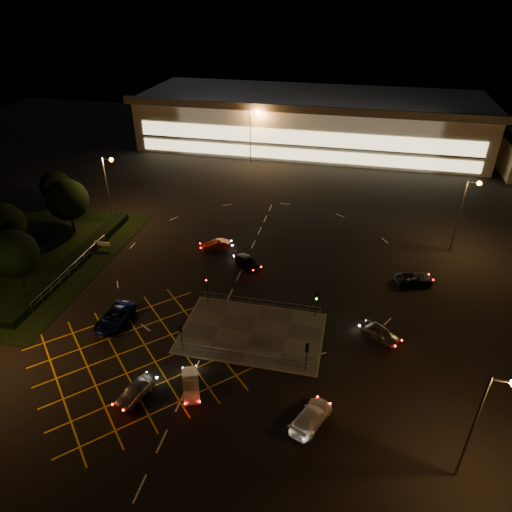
% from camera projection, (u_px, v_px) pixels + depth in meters
% --- Properties ---
extents(ground, '(180.00, 180.00, 0.00)m').
position_uv_depth(ground, '(238.00, 318.00, 48.69)').
color(ground, black).
rests_on(ground, ground).
extents(pedestrian_island, '(14.00, 9.00, 0.12)m').
position_uv_depth(pedestrian_island, '(252.00, 333.00, 46.61)').
color(pedestrian_island, '#4C4944').
rests_on(pedestrian_island, ground).
extents(grass_verge, '(18.00, 30.00, 0.08)m').
position_uv_depth(grass_verge, '(41.00, 259.00, 58.95)').
color(grass_verge, black).
rests_on(grass_verge, ground).
extents(hedge, '(2.00, 26.00, 1.00)m').
position_uv_depth(hedge, '(75.00, 261.00, 57.77)').
color(hedge, black).
rests_on(hedge, ground).
extents(supermarket, '(72.00, 26.50, 10.50)m').
position_uv_depth(supermarket, '(311.00, 120.00, 97.67)').
color(supermarket, beige).
rests_on(supermarket, ground).
extents(streetlight_se, '(1.78, 0.56, 10.03)m').
position_uv_depth(streetlight_se, '(485.00, 416.00, 29.76)').
color(streetlight_se, slate).
rests_on(streetlight_se, ground).
extents(streetlight_nw, '(1.78, 0.56, 10.03)m').
position_uv_depth(streetlight_nw, '(109.00, 181.00, 64.76)').
color(streetlight_nw, slate).
rests_on(streetlight_nw, ground).
extents(streetlight_ne, '(1.78, 0.56, 10.03)m').
position_uv_depth(streetlight_ne, '(465.00, 206.00, 57.39)').
color(streetlight_ne, slate).
rests_on(streetlight_ne, ground).
extents(streetlight_far_left, '(1.78, 0.56, 10.03)m').
position_uv_depth(streetlight_far_left, '(252.00, 129.00, 87.17)').
color(streetlight_far_left, slate).
rests_on(streetlight_far_left, ground).
extents(streetlight_far_right, '(1.78, 0.56, 10.03)m').
position_uv_depth(streetlight_far_right, '(473.00, 140.00, 81.31)').
color(streetlight_far_right, slate).
rests_on(streetlight_far_right, ground).
extents(signal_sw, '(0.28, 0.30, 3.15)m').
position_uv_depth(signal_sw, '(181.00, 332.00, 43.21)').
color(signal_sw, black).
rests_on(signal_sw, pedestrian_island).
extents(signal_se, '(0.28, 0.30, 3.15)m').
position_uv_depth(signal_se, '(307.00, 351.00, 40.95)').
color(signal_se, black).
rests_on(signal_se, pedestrian_island).
extents(signal_nw, '(0.28, 0.30, 3.15)m').
position_uv_depth(signal_nw, '(207.00, 285.00, 49.88)').
color(signal_nw, black).
rests_on(signal_nw, pedestrian_island).
extents(signal_ne, '(0.28, 0.30, 3.15)m').
position_uv_depth(signal_ne, '(316.00, 300.00, 47.62)').
color(signal_ne, black).
rests_on(signal_ne, pedestrian_island).
extents(tree_b, '(5.40, 5.40, 7.35)m').
position_uv_depth(tree_b, '(3.00, 225.00, 57.32)').
color(tree_b, black).
rests_on(tree_b, ground).
extents(tree_c, '(5.76, 5.76, 7.84)m').
position_uv_depth(tree_c, '(67.00, 200.00, 63.09)').
color(tree_c, black).
rests_on(tree_c, ground).
extents(tree_d, '(4.68, 4.68, 6.37)m').
position_uv_depth(tree_d, '(56.00, 186.00, 69.71)').
color(tree_d, black).
rests_on(tree_d, ground).
extents(tree_e, '(5.40, 5.40, 7.35)m').
position_uv_depth(tree_e, '(13.00, 254.00, 51.18)').
color(tree_e, black).
rests_on(tree_e, ground).
extents(car_near_silver, '(2.70, 4.30, 1.36)m').
position_uv_depth(car_near_silver, '(135.00, 390.00, 39.23)').
color(car_near_silver, silver).
rests_on(car_near_silver, ground).
extents(car_queue_white, '(2.82, 4.16, 1.30)m').
position_uv_depth(car_queue_white, '(191.00, 384.00, 39.86)').
color(car_queue_white, silver).
rests_on(car_queue_white, ground).
extents(car_left_blue, '(2.79, 5.47, 1.48)m').
position_uv_depth(car_left_blue, '(115.00, 317.00, 47.70)').
color(car_left_blue, '#0C154C').
rests_on(car_left_blue, ground).
extents(car_far_dkgrey, '(4.29, 4.06, 1.22)m').
position_uv_depth(car_far_dkgrey, '(247.00, 262.00, 57.34)').
color(car_far_dkgrey, black).
rests_on(car_far_dkgrey, ground).
extents(car_right_silver, '(4.26, 3.64, 1.38)m').
position_uv_depth(car_right_silver, '(380.00, 333.00, 45.65)').
color(car_right_silver, '#999B9F').
rests_on(car_right_silver, ground).
extents(car_circ_red, '(3.95, 2.68, 1.23)m').
position_uv_depth(car_circ_red, '(216.00, 245.00, 61.06)').
color(car_circ_red, maroon).
rests_on(car_circ_red, ground).
extents(car_east_grey, '(4.99, 3.46, 1.27)m').
position_uv_depth(car_east_grey, '(414.00, 279.00, 54.08)').
color(car_east_grey, black).
rests_on(car_east_grey, ground).
extents(car_approach_white, '(3.65, 5.08, 1.37)m').
position_uv_depth(car_approach_white, '(311.00, 417.00, 36.87)').
color(car_approach_white, silver).
rests_on(car_approach_white, ground).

